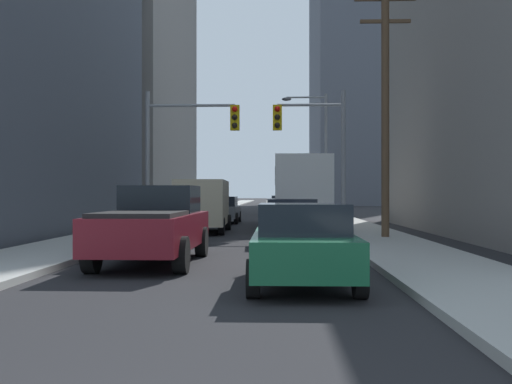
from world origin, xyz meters
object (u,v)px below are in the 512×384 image
pickup_truck_maroon (154,225)px  sedan_silver (281,205)px  sedan_green (303,244)px  city_bus (301,189)px  sedan_grey (223,210)px  traffic_signal_near_left (188,138)px  traffic_signal_near_right (313,138)px  cargo_van_beige (203,203)px  sedan_navy (291,221)px

pickup_truck_maroon → sedan_silver: (3.41, 33.26, -0.16)m
sedan_green → sedan_silver: bearing=90.1°
city_bus → sedan_grey: city_bus is taller
city_bus → sedan_green: (-0.82, -20.06, -1.16)m
traffic_signal_near_left → sedan_grey: bearing=85.8°
pickup_truck_maroon → traffic_signal_near_right: traffic_signal_near_right is taller
city_bus → pickup_truck_maroon: size_ratio=2.13×
pickup_truck_maroon → sedan_green: pickup_truck_maroon is taller
cargo_van_beige → city_bus: bearing=49.4°
sedan_navy → sedan_silver: size_ratio=1.00×
city_bus → sedan_green: city_bus is taller
sedan_navy → sedan_silver: 27.74m
sedan_navy → traffic_signal_near_left: 7.31m
pickup_truck_maroon → sedan_silver: bearing=84.2°
traffic_signal_near_left → traffic_signal_near_right: same height
sedan_navy → pickup_truck_maroon: bearing=-122.0°
cargo_van_beige → sedan_green: 15.28m
traffic_signal_near_left → traffic_signal_near_right: (5.27, -0.00, -0.05)m
sedan_green → cargo_van_beige: bearing=103.9°
sedan_navy → sedan_grey: same height
city_bus → sedan_navy: (-0.83, -11.11, -1.16)m
city_bus → sedan_navy: city_bus is taller
traffic_signal_near_right → sedan_green: bearing=-94.3°
sedan_green → traffic_signal_near_left: bearing=106.8°
cargo_van_beige → sedan_silver: (3.61, 21.87, -0.52)m
sedan_grey → traffic_signal_near_right: size_ratio=0.71×
city_bus → traffic_signal_near_left: traffic_signal_near_left is taller
city_bus → cargo_van_beige: (-4.48, -5.24, -0.64)m
sedan_grey → traffic_signal_near_left: (-0.66, -9.10, 3.28)m
city_bus → traffic_signal_near_right: (0.23, -6.11, 2.08)m
sedan_green → traffic_signal_near_right: bearing=85.7°
cargo_van_beige → sedan_green: (3.66, -14.82, -0.52)m
cargo_van_beige → sedan_navy: 6.94m
sedan_green → traffic_signal_near_right: (1.06, 13.95, 3.23)m
city_bus → cargo_van_beige: 6.92m
sedan_green → sedan_silver: 36.69m
traffic_signal_near_left → pickup_truck_maroon: bearing=-85.9°
pickup_truck_maroon → sedan_green: 4.87m
sedan_navy → traffic_signal_near_right: (1.06, 5.00, 3.23)m
sedan_green → sedan_grey: same height
sedan_grey → sedan_green: bearing=-81.2°
sedan_grey → pickup_truck_maroon: bearing=-89.7°
pickup_truck_maroon → sedan_grey: 19.62m
pickup_truck_maroon → sedan_silver: 33.44m
cargo_van_beige → sedan_grey: 8.24m
pickup_truck_maroon → cargo_van_beige: bearing=91.0°
pickup_truck_maroon → sedan_navy: 6.52m
city_bus → traffic_signal_near_left: bearing=-129.5°
pickup_truck_maroon → sedan_green: size_ratio=1.29×
sedan_navy → traffic_signal_near_left: size_ratio=0.71×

